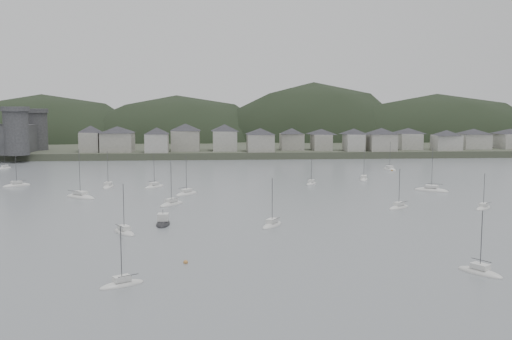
{
  "coord_description": "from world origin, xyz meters",
  "views": [
    {
      "loc": [
        -12.18,
        -81.27,
        23.27
      ],
      "look_at": [
        0.0,
        75.0,
        6.0
      ],
      "focal_mm": 40.98,
      "sensor_mm": 36.0,
      "label": 1
    }
  ],
  "objects": [
    {
      "name": "ground",
      "position": [
        0.0,
        0.0,
        0.0
      ],
      "size": [
        900.0,
        900.0,
        0.0
      ],
      "primitive_type": "plane",
      "color": "slate",
      "rests_on": "ground"
    },
    {
      "name": "far_shore_land",
      "position": [
        0.0,
        295.0,
        1.5
      ],
      "size": [
        900.0,
        250.0,
        3.0
      ],
      "primitive_type": "cube",
      "color": "#383D2D",
      "rests_on": "ground"
    },
    {
      "name": "forested_ridge",
      "position": [
        4.83,
        269.4,
        -11.28
      ],
      "size": [
        851.55,
        103.94,
        102.57
      ],
      "color": "black",
      "rests_on": "ground"
    },
    {
      "name": "waterfront_town",
      "position": [
        50.59,
        183.34,
        8.66
      ],
      "size": [
        451.48,
        28.46,
        12.92
      ],
      "color": "gray",
      "rests_on": "far_shore_land"
    },
    {
      "name": "sailboat_lead",
      "position": [
        53.05,
        126.29,
        0.18
      ],
      "size": [
        4.03,
        8.38,
        11.01
      ],
      "rotation": [
        0.0,
        0.0,
        3.33
      ],
      "color": "silver",
      "rests_on": "ground"
    },
    {
      "name": "moored_fleet",
      "position": [
        -6.35,
        59.0,
        0.18
      ],
      "size": [
        261.82,
        169.02,
        13.35
      ],
      "color": "silver",
      "rests_on": "ground"
    },
    {
      "name": "motor_launch_far",
      "position": [
        -21.65,
        32.82,
        0.3
      ],
      "size": [
        2.81,
        7.4,
        3.76
      ],
      "rotation": [
        0.0,
        0.0,
        3.12
      ],
      "color": "black",
      "rests_on": "ground"
    },
    {
      "name": "mooring_buoys",
      "position": [
        15.82,
        42.41,
        0.15
      ],
      "size": [
        178.77,
        131.34,
        0.7
      ],
      "color": "#B1793B",
      "rests_on": "ground"
    }
  ]
}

